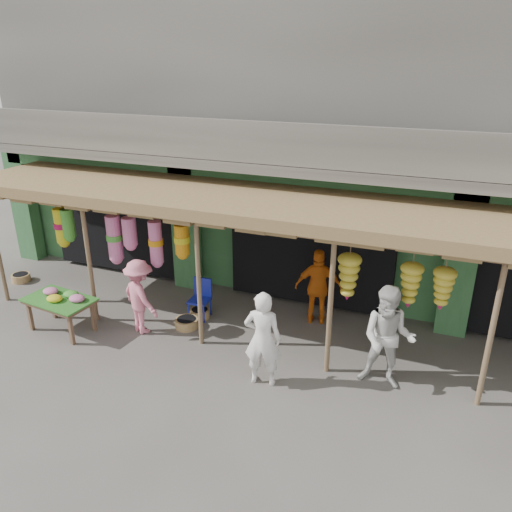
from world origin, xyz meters
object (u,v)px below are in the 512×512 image
at_px(flower_table, 61,300).
at_px(person_front, 263,339).
at_px(person_right, 388,338).
at_px(person_vendor, 318,287).
at_px(person_shopper, 140,297).
at_px(blue_chair, 201,296).

bearing_deg(flower_table, person_front, 4.87).
distance_m(flower_table, person_front, 4.40).
distance_m(person_right, person_vendor, 2.32).
relative_size(person_right, person_shopper, 1.18).
xyz_separation_m(person_right, person_vendor, (-1.62, 1.66, -0.10)).
bearing_deg(person_right, person_vendor, 134.34).
height_order(flower_table, person_front, person_front).
xyz_separation_m(blue_chair, person_front, (2.06, -1.71, 0.39)).
height_order(person_vendor, person_shopper, person_vendor).
bearing_deg(person_front, person_vendor, -107.59).
xyz_separation_m(person_front, person_vendor, (0.33, 2.36, -0.05)).
distance_m(flower_table, person_vendor, 5.21).
height_order(person_front, person_right, person_right).
distance_m(person_front, person_vendor, 2.38).
bearing_deg(person_right, flower_table, -174.92).
height_order(blue_chair, person_vendor, person_vendor).
relative_size(flower_table, person_right, 0.81).
relative_size(person_front, person_vendor, 1.06).
xyz_separation_m(blue_chair, person_right, (4.00, -1.01, 0.44)).
bearing_deg(blue_chair, person_front, -41.85).
relative_size(person_front, person_right, 0.94).
relative_size(blue_chair, person_front, 0.50).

